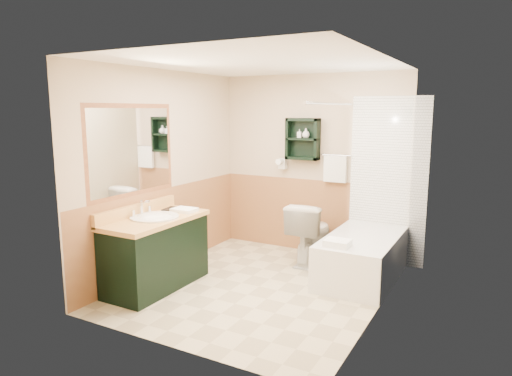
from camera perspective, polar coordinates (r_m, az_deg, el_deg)
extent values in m
plane|color=beige|center=(5.17, 0.40, -12.21)|extent=(3.00, 3.00, 0.00)
cube|color=beige|center=(6.22, 7.06, 2.91)|extent=(2.60, 0.04, 2.40)
cube|color=beige|center=(5.59, -11.61, 2.02)|extent=(0.04, 3.00, 2.40)
cube|color=beige|center=(4.39, 15.78, -0.23)|extent=(0.04, 3.00, 2.40)
cube|color=white|center=(4.82, 0.43, 15.56)|extent=(2.60, 3.00, 0.04)
cube|color=black|center=(6.12, 5.85, 6.12)|extent=(0.45, 0.15, 0.55)
cylinder|color=silver|center=(5.27, 9.55, 10.35)|extent=(0.03, 1.60, 0.03)
cube|color=black|center=(5.16, -12.39, -7.88)|extent=(0.59, 1.23, 0.78)
cube|color=white|center=(5.50, 13.26, -8.30)|extent=(0.76, 1.50, 0.51)
imported|color=white|center=(5.86, 6.80, -5.60)|extent=(0.47, 0.81, 0.78)
cube|color=white|center=(5.28, -8.95, -2.72)|extent=(0.26, 0.21, 0.04)
imported|color=black|center=(5.42, -11.25, -1.53)|extent=(0.16, 0.05, 0.21)
cube|color=white|center=(4.94, 10.15, -6.78)|extent=(0.26, 0.22, 0.07)
imported|color=white|center=(6.13, 5.45, 6.52)|extent=(0.07, 0.12, 0.05)
imported|color=white|center=(6.09, 6.26, 6.71)|extent=(0.14, 0.16, 0.10)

